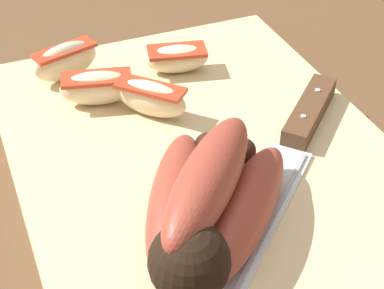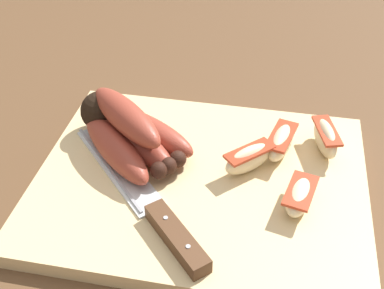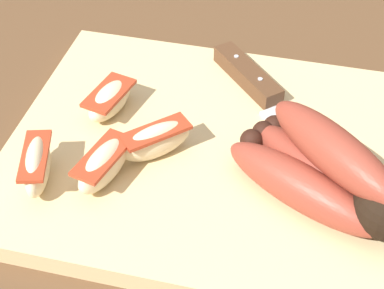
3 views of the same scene
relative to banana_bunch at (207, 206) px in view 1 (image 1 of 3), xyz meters
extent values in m
plane|color=brown|center=(-0.10, 0.05, -0.05)|extent=(6.00, 6.00, 0.00)
cube|color=#DBBC84|center=(-0.10, 0.04, -0.04)|extent=(0.39, 0.31, 0.02)
sphere|color=black|center=(0.04, -0.03, 0.00)|extent=(0.05, 0.05, 0.05)
ellipsoid|color=brown|center=(0.01, 0.03, -0.01)|extent=(0.13, 0.13, 0.04)
sphere|color=black|center=(-0.05, 0.06, -0.01)|extent=(0.02, 0.02, 0.02)
ellipsoid|color=brown|center=(-0.01, 0.01, -0.01)|extent=(0.14, 0.12, 0.04)
sphere|color=black|center=(-0.06, 0.04, -0.01)|extent=(0.02, 0.02, 0.02)
ellipsoid|color=brown|center=(-0.02, -0.02, -0.01)|extent=(0.15, 0.10, 0.04)
sphere|color=black|center=(-0.07, 0.03, -0.01)|extent=(0.02, 0.02, 0.02)
ellipsoid|color=brown|center=(0.00, 0.00, 0.02)|extent=(0.13, 0.12, 0.04)
cube|color=silver|center=(0.00, 0.04, -0.03)|extent=(0.15, 0.16, 0.00)
cube|color=#99999E|center=(0.01, 0.05, -0.02)|extent=(0.12, 0.13, 0.00)
cube|color=#51331E|center=(-0.09, 0.14, -0.02)|extent=(0.08, 0.09, 0.02)
cylinder|color=#B2B2B7|center=(-0.11, 0.16, -0.01)|extent=(0.01, 0.01, 0.00)
cylinder|color=#B2B2B7|center=(-0.08, 0.12, -0.01)|extent=(0.00, 0.01, 0.00)
ellipsoid|color=beige|center=(-0.22, 0.06, -0.01)|extent=(0.04, 0.07, 0.03)
cube|color=#B2381E|center=(-0.22, 0.06, 0.00)|extent=(0.04, 0.06, 0.00)
ellipsoid|color=beige|center=(-0.16, 0.01, -0.01)|extent=(0.06, 0.06, 0.03)
cube|color=#B2381E|center=(-0.16, 0.01, 0.00)|extent=(0.06, 0.06, 0.00)
ellipsoid|color=beige|center=(-0.25, -0.04, -0.01)|extent=(0.04, 0.07, 0.04)
cube|color=#B2381E|center=(-0.25, -0.04, 0.00)|extent=(0.04, 0.07, 0.00)
ellipsoid|color=beige|center=(-0.19, -0.03, -0.01)|extent=(0.04, 0.07, 0.03)
cube|color=#B2381E|center=(-0.19, -0.03, 0.00)|extent=(0.04, 0.07, 0.00)
camera|label=1|loc=(0.29, -0.13, 0.30)|focal=58.39mm
camera|label=2|loc=(-0.17, 0.46, 0.38)|focal=45.86mm
camera|label=3|loc=(-0.03, -0.38, 0.38)|focal=59.03mm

